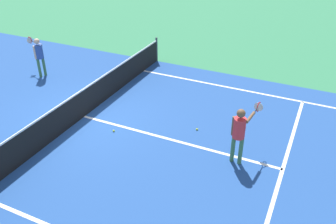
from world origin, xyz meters
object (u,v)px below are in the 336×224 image
(player_far, at_px, (39,53))
(tennis_ball_near_net, at_px, (114,131))
(net, at_px, (82,103))
(tennis_ball_mid_court, at_px, (197,129))
(player_near, at_px, (240,130))

(player_far, xyz_separation_m, tennis_ball_near_net, (-2.29, -4.86, -0.94))
(net, bearing_deg, player_far, 61.02)
(tennis_ball_mid_court, bearing_deg, net, 102.47)
(net, xyz_separation_m, tennis_ball_near_net, (-0.36, -1.38, -0.46))
(player_near, height_order, player_far, player_near)
(net, height_order, player_far, player_far)
(player_far, bearing_deg, tennis_ball_mid_court, -98.91)
(player_near, bearing_deg, net, 87.89)
(player_far, bearing_deg, net, -118.98)
(player_far, distance_m, tennis_ball_mid_court, 7.30)
(player_far, height_order, tennis_ball_mid_court, player_far)
(net, xyz_separation_m, player_near, (-0.19, -5.18, 0.53))
(net, distance_m, player_near, 5.21)
(tennis_ball_mid_court, relative_size, tennis_ball_near_net, 1.00)
(tennis_ball_near_net, bearing_deg, player_near, -87.50)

